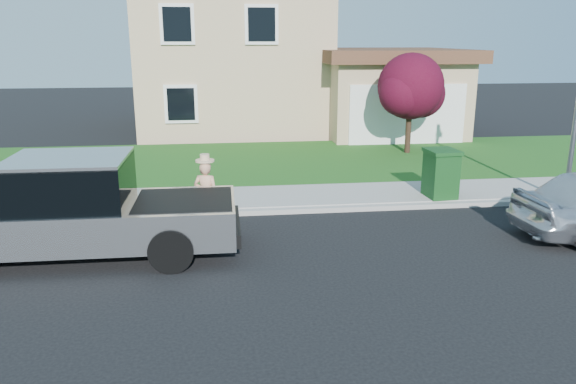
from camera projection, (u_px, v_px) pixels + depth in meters
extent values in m
plane|color=black|center=(262.00, 260.00, 10.75)|extent=(80.00, 80.00, 0.00)
cube|color=gray|center=(294.00, 211.00, 13.62)|extent=(40.00, 0.20, 0.12)
cube|color=gray|center=(288.00, 198.00, 14.67)|extent=(40.00, 2.00, 0.15)
cube|color=#175118|center=(272.00, 162.00, 18.98)|extent=(40.00, 7.00, 0.10)
cube|color=tan|center=(233.00, 58.00, 26.16)|extent=(8.00, 9.00, 6.40)
cube|color=tan|center=(385.00, 97.00, 24.48)|extent=(5.50, 6.00, 3.20)
cube|color=white|center=(407.00, 114.00, 21.68)|extent=(4.60, 0.12, 2.30)
cube|color=#4C2D1E|center=(387.00, 55.00, 24.00)|extent=(6.20, 6.80, 0.50)
cube|color=white|center=(177.00, 24.00, 21.17)|extent=(1.30, 0.10, 1.50)
cube|color=white|center=(262.00, 24.00, 21.55)|extent=(1.30, 0.10, 1.50)
cube|color=black|center=(181.00, 104.00, 21.97)|extent=(1.30, 0.10, 1.50)
cylinder|color=black|center=(171.00, 250.00, 10.13)|extent=(0.82, 0.31, 0.82)
cylinder|color=black|center=(179.00, 218.00, 11.94)|extent=(0.82, 0.31, 0.82)
cube|color=#B6B9BD|center=(82.00, 222.00, 10.76)|extent=(5.85, 2.09, 0.74)
cube|color=black|center=(70.00, 183.00, 10.54)|extent=(2.16, 1.92, 0.87)
cube|color=#B6B9BD|center=(67.00, 159.00, 10.42)|extent=(2.16, 1.92, 0.08)
cube|color=black|center=(184.00, 201.00, 10.89)|extent=(1.86, 1.75, 0.06)
cube|color=black|center=(237.00, 226.00, 11.14)|extent=(0.14, 1.95, 0.26)
cube|color=black|center=(43.00, 175.00, 11.53)|extent=(0.12, 0.23, 0.18)
imported|color=tan|center=(206.00, 195.00, 12.33)|extent=(0.65, 0.53, 1.54)
cylinder|color=#D7B189|center=(205.00, 160.00, 12.12)|extent=(0.41, 0.41, 0.04)
cylinder|color=#D7B189|center=(205.00, 157.00, 12.10)|extent=(0.21, 0.21, 0.14)
cylinder|color=black|center=(408.00, 130.00, 20.09)|extent=(0.20, 0.20, 1.61)
sphere|color=#440E1E|center=(411.00, 86.00, 19.68)|extent=(2.32, 2.32, 2.32)
sphere|color=#440E1E|center=(421.00, 94.00, 20.10)|extent=(1.71, 1.71, 1.71)
sphere|color=#440E1E|center=(402.00, 93.00, 19.39)|extent=(1.61, 1.61, 1.61)
cube|color=#103D15|center=(441.00, 175.00, 14.36)|extent=(0.73, 0.84, 1.14)
cube|color=#103D15|center=(442.00, 151.00, 14.19)|extent=(0.80, 0.91, 0.09)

